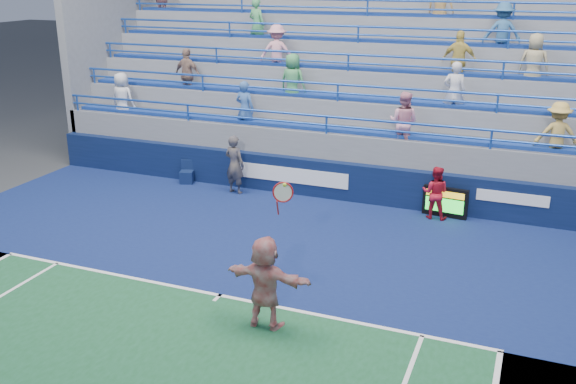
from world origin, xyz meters
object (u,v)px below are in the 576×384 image
at_px(ball_girl, 435,193).
at_px(tennis_player, 265,282).
at_px(serve_speed_board, 445,202).
at_px(line_judge, 235,165).
at_px(judge_chair, 187,176).

bearing_deg(ball_girl, tennis_player, 73.86).
bearing_deg(serve_speed_board, line_judge, -177.19).
distance_m(tennis_player, ball_girl, 6.96).
height_order(serve_speed_board, judge_chair, serve_speed_board).
distance_m(line_judge, ball_girl, 5.82).
relative_size(judge_chair, tennis_player, 0.25).
bearing_deg(judge_chair, serve_speed_board, 0.11).
xyz_separation_m(judge_chair, ball_girl, (7.61, -0.18, 0.49)).
relative_size(tennis_player, line_judge, 1.63).
height_order(serve_speed_board, line_judge, line_judge).
xyz_separation_m(judge_chair, tennis_player, (5.66, -6.86, 0.67)).
relative_size(line_judge, ball_girl, 1.22).
bearing_deg(judge_chair, ball_girl, -1.38).
bearing_deg(line_judge, ball_girl, -168.49).
relative_size(serve_speed_board, ball_girl, 0.83).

